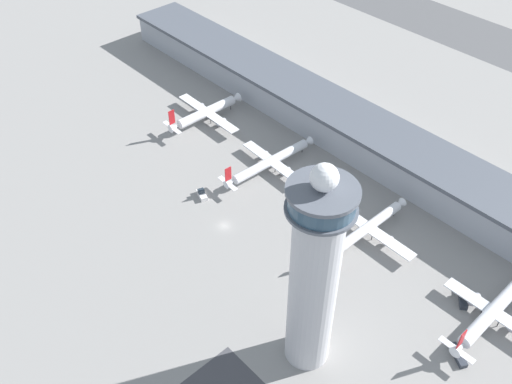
{
  "coord_description": "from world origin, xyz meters",
  "views": [
    {
      "loc": [
        112.87,
        -88.4,
        143.41
      ],
      "look_at": [
        1.92,
        13.49,
        9.26
      ],
      "focal_mm": 40.0,
      "sensor_mm": 36.0,
      "label": 1
    }
  ],
  "objects": [
    {
      "name": "service_truck_fuel",
      "position": [
        -17.66,
        3.89,
        1.04
      ],
      "size": [
        6.64,
        4.44,
        2.99
      ],
      "color": "black",
      "rests_on": "ground"
    },
    {
      "name": "airplane_gate_alpha",
      "position": [
        -55.26,
        36.57,
        4.32
      ],
      "size": [
        37.5,
        37.68,
        12.98
      ],
      "color": "white",
      "rests_on": "ground"
    },
    {
      "name": "runway_strip",
      "position": [
        0.0,
        196.23,
        0.0
      ],
      "size": [
        415.87,
        44.0,
        0.01
      ],
      "primitive_type": "cube",
      "color": "#515154",
      "rests_on": "ground"
    },
    {
      "name": "airplane_gate_bravo",
      "position": [
        -11.93,
        33.97,
        3.82
      ],
      "size": [
        32.07,
        44.1,
        11.47
      ],
      "color": "silver",
      "rests_on": "ground"
    },
    {
      "name": "control_tower",
      "position": [
        54.93,
        -15.54,
        33.6
      ],
      "size": [
        16.7,
        16.7,
        68.84
      ],
      "color": "#BCBCC1",
      "rests_on": "ground"
    },
    {
      "name": "ground_plane",
      "position": [
        0.0,
        0.0,
        0.0
      ],
      "size": [
        1000.0,
        1000.0,
        0.0
      ],
      "primitive_type": "plane",
      "color": "gray"
    },
    {
      "name": "airplane_gate_delta",
      "position": [
        84.84,
        32.61,
        4.3
      ],
      "size": [
        31.56,
        40.01,
        12.72
      ],
      "color": "silver",
      "rests_on": "ground"
    },
    {
      "name": "service_truck_baggage",
      "position": [
        74.93,
        33.97,
        0.93
      ],
      "size": [
        6.98,
        8.12,
        2.69
      ],
      "color": "black",
      "rests_on": "ground"
    },
    {
      "name": "airplane_gate_charlie",
      "position": [
        37.19,
        33.08,
        4.03
      ],
      "size": [
        37.57,
        39.92,
        11.32
      ],
      "color": "white",
      "rests_on": "ground"
    },
    {
      "name": "terminal_building",
      "position": [
        0.0,
        70.0,
        7.35
      ],
      "size": [
        277.25,
        25.0,
        14.51
      ],
      "color": "#A3A8B2",
      "rests_on": "ground"
    },
    {
      "name": "service_truck_catering",
      "position": [
        85.24,
        15.1,
        0.96
      ],
      "size": [
        7.82,
        5.96,
        2.76
      ],
      "color": "black",
      "rests_on": "ground"
    }
  ]
}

